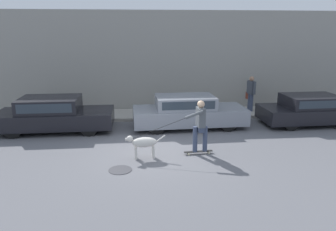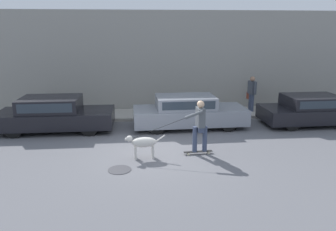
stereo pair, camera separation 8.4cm
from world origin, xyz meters
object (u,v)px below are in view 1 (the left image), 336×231
object	(u,v)px
parked_car_0	(54,115)
pedestrian_with_bag	(251,92)
skateboarder	(200,124)
parked_car_1	(188,112)
dog	(143,143)
parked_car_2	(313,110)

from	to	relation	value
parked_car_0	pedestrian_with_bag	distance (m)	8.64
parked_car_0	skateboarder	bearing A→B (deg)	-30.52
parked_car_1	dog	size ratio (longest dim) A/B	3.72
pedestrian_with_bag	dog	bearing A→B (deg)	-145.54
pedestrian_with_bag	parked_car_1	bearing A→B (deg)	-159.46
parked_car_1	parked_car_2	distance (m)	5.20
dog	pedestrian_with_bag	xyz separation A→B (m)	(5.05, 5.15, 0.53)
parked_car_2	skateboarder	world-z (taller)	skateboarder
parked_car_0	dog	distance (m)	4.62
parked_car_2	parked_car_1	bearing A→B (deg)	178.32
parked_car_1	dog	bearing A→B (deg)	-122.40
parked_car_0	skateboarder	world-z (taller)	skateboarder
parked_car_0	parked_car_2	bearing A→B (deg)	-0.55
parked_car_0	pedestrian_with_bag	bearing A→B (deg)	12.67
parked_car_1	dog	world-z (taller)	parked_car_1
parked_car_2	dog	world-z (taller)	parked_car_2
parked_car_0	parked_car_2	size ratio (longest dim) A/B	0.99
parked_car_2	pedestrian_with_bag	size ratio (longest dim) A/B	2.75
parked_car_0	parked_car_1	bearing A→B (deg)	-0.56
parked_car_1	skateboarder	distance (m)	2.97
parked_car_2	dog	bearing A→B (deg)	-157.44
parked_car_1	parked_car_2	bearing A→B (deg)	-2.24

